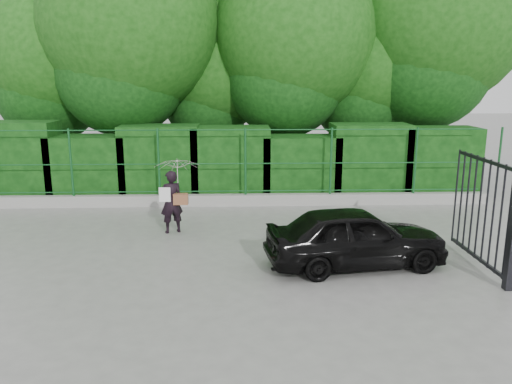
{
  "coord_description": "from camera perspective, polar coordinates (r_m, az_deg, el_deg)",
  "views": [
    {
      "loc": [
        0.2,
        -8.65,
        3.38
      ],
      "look_at": [
        0.57,
        1.3,
        1.1
      ],
      "focal_mm": 35.0,
      "sensor_mm": 36.0,
      "label": 1
    }
  ],
  "objects": [
    {
      "name": "fence",
      "position": [
        13.32,
        -1.99,
        3.47
      ],
      "size": [
        14.13,
        0.06,
        1.8
      ],
      "color": "#134C20",
      "rests_on": "kerb"
    },
    {
      "name": "ground",
      "position": [
        9.28,
        -3.24,
        -8.46
      ],
      "size": [
        80.0,
        80.0,
        0.0
      ],
      "primitive_type": "plane",
      "color": "gray"
    },
    {
      "name": "gate",
      "position": [
        9.32,
        26.15,
        -2.05
      ],
      "size": [
        0.22,
        2.33,
        2.36
      ],
      "color": "black",
      "rests_on": "ground"
    },
    {
      "name": "trees",
      "position": [
        16.46,
        1.23,
        17.21
      ],
      "size": [
        17.1,
        6.15,
        8.08
      ],
      "color": "black",
      "rests_on": "ground"
    },
    {
      "name": "hedge",
      "position": [
        14.34,
        -3.06,
        3.35
      ],
      "size": [
        14.2,
        1.2,
        2.2
      ],
      "color": "black",
      "rests_on": "ground"
    },
    {
      "name": "kerb",
      "position": [
        13.54,
        -2.89,
        -0.92
      ],
      "size": [
        14.0,
        0.25,
        0.3
      ],
      "primitive_type": "cube",
      "color": "#9E9E99",
      "rests_on": "ground"
    },
    {
      "name": "car",
      "position": [
        9.29,
        11.31,
        -5.03
      ],
      "size": [
        3.43,
        1.79,
        1.12
      ],
      "primitive_type": "imported",
      "rotation": [
        0.0,
        0.0,
        1.72
      ],
      "color": "black",
      "rests_on": "ground"
    },
    {
      "name": "woman",
      "position": [
        11.13,
        -9.1,
        0.92
      ],
      "size": [
        0.98,
        1.0,
        1.67
      ],
      "color": "black",
      "rests_on": "ground"
    }
  ]
}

